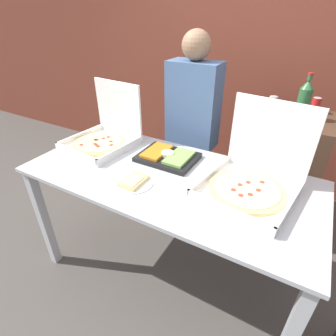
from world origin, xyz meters
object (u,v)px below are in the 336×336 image
Objects in this scene: pizza_box_near_right at (104,135)px; soda_can_colored at (315,105)px; soda_can_silver at (272,104)px; paper_plate_front_center at (133,181)px; person_guest_plaid at (192,136)px; pizza_box_near_left at (253,177)px; soda_bottle at (304,100)px; veggie_tray at (168,156)px.

pizza_box_near_right reaches higher than soda_can_colored.
soda_can_silver is at bearing 46.92° from pizza_box_near_right.
person_guest_plaid is (-0.01, 0.84, -0.04)m from paper_plate_front_center.
pizza_box_near_left is 0.89m from soda_bottle.
pizza_box_near_right reaches higher than veggie_tray.
person_guest_plaid is at bearing 95.09° from veggie_tray.
pizza_box_near_right is 0.30× the size of person_guest_plaid.
person_guest_plaid reaches higher than soda_can_silver.
person_guest_plaid is at bearing -144.76° from soda_can_silver.
pizza_box_near_left is 2.38× the size of paper_plate_front_center.
pizza_box_near_left is at bearing -98.34° from soda_bottle.
person_guest_plaid is at bearing 52.50° from pizza_box_near_right.
pizza_box_near_left is 0.85m from person_guest_plaid.
soda_bottle is (0.71, 0.78, 0.29)m from veggie_tray.
paper_plate_front_center is at bearing -123.46° from soda_bottle.
pizza_box_near_left is at bearing 138.33° from person_guest_plaid.
pizza_box_near_right is 0.60m from paper_plate_front_center.
soda_bottle reaches higher than pizza_box_near_right.
paper_plate_front_center is 1.91× the size of soda_can_silver.
soda_can_colored is (0.31, 0.13, 0.00)m from soda_can_silver.
soda_can_colored is (0.09, 0.22, -0.09)m from soda_bottle.
soda_can_colored reaches higher than veggie_tray.
person_guest_plaid is (-0.04, 0.49, -0.05)m from veggie_tray.
soda_can_silver is at bearing 60.51° from veggie_tray.
pizza_box_near_right is at bearing -142.32° from soda_can_colored.
soda_bottle is 0.88m from person_guest_plaid.
paper_plate_front_center is 1.35m from soda_can_silver.
veggie_tray is (0.03, 0.35, 0.01)m from paper_plate_front_center.
soda_bottle is at bearing 90.40° from pizza_box_near_left.
pizza_box_near_left reaches higher than paper_plate_front_center.
paper_plate_front_center is 0.61× the size of veggie_tray.
soda_can_colored is at bearing 58.31° from paper_plate_front_center.
soda_can_silver is at bearing -144.76° from person_guest_plaid.
soda_can_colored is (1.33, 1.03, 0.15)m from pizza_box_near_right.
person_guest_plaid reaches higher than veggie_tray.
veggie_tray is 3.15× the size of soda_can_colored.
pizza_box_near_left is 0.60m from veggie_tray.
soda_can_colored is at bearing 68.51° from soda_bottle.
soda_bottle is at bearing 56.54° from paper_plate_front_center.
soda_can_colored is (0.21, 1.07, 0.14)m from pizza_box_near_left.
pizza_box_near_left is 1.10m from soda_can_colored.
pizza_box_near_left is at bearing 3.50° from pizza_box_near_right.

